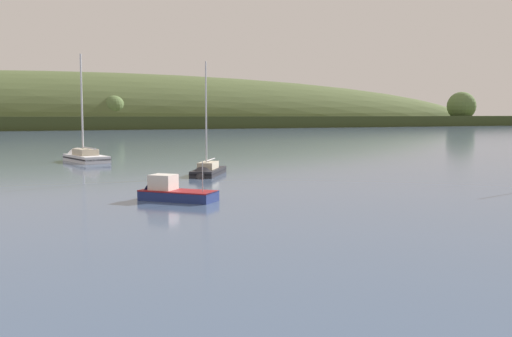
% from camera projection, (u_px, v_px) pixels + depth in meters
% --- Properties ---
extents(far_shoreline_hill, '(581.59, 111.92, 50.89)m').
position_uv_depth(far_shoreline_hill, '(94.00, 127.00, 267.43)').
color(far_shoreline_hill, '#35401E').
rests_on(far_shoreline_hill, ground).
extents(sailboat_midwater_white, '(6.19, 7.30, 12.01)m').
position_uv_depth(sailboat_midwater_white, '(207.00, 174.00, 56.03)').
color(sailboat_midwater_white, '#232328').
rests_on(sailboat_midwater_white, ground).
extents(sailboat_far_left, '(4.46, 9.61, 14.86)m').
position_uv_depth(sailboat_far_left, '(83.00, 159.00, 73.46)').
color(sailboat_far_left, white).
rests_on(sailboat_far_left, ground).
extents(fishing_boat_moored, '(5.17, 5.59, 3.46)m').
position_uv_depth(fishing_boat_moored, '(171.00, 194.00, 40.02)').
color(fishing_boat_moored, navy).
rests_on(fishing_boat_moored, ground).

